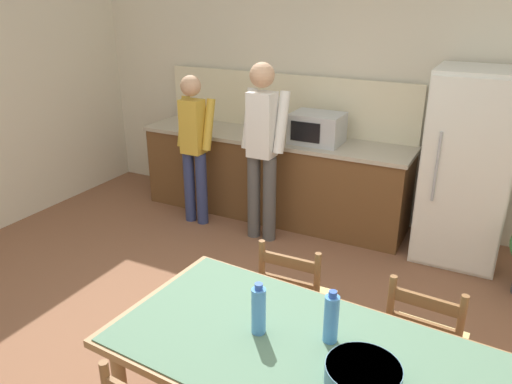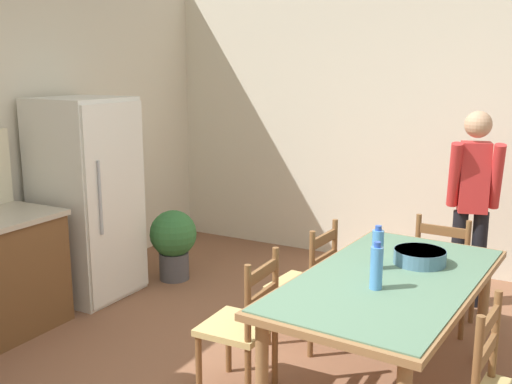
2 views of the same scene
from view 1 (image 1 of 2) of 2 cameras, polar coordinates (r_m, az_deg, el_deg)
ground_plane at (r=3.57m, az=-1.85°, el=-18.45°), size 8.32×8.32×0.00m
wall_back at (r=5.27m, az=12.43°, el=12.01°), size 6.52×0.12×2.90m
kitchen_counter at (r=5.41m, az=1.88°, el=1.82°), size 2.92×0.66×0.90m
counter_splashback at (r=5.48m, az=3.42°, el=10.19°), size 2.88×0.03×0.60m
refrigerator at (r=4.78m, az=23.02°, el=2.54°), size 0.73×0.73×1.73m
microwave at (r=5.03m, az=7.00°, el=7.25°), size 0.50×0.39×0.30m
dining_table at (r=2.47m, az=5.10°, el=-18.82°), size 1.88×1.07×0.79m
bottle_near_centre at (r=2.42m, az=0.30°, el=-13.34°), size 0.07×0.07×0.27m
bottle_off_centre at (r=2.40m, az=8.59°, el=-14.07°), size 0.07×0.07×0.27m
serving_bowl at (r=2.25m, az=12.14°, el=-19.68°), size 0.32×0.32×0.09m
chair_side_far_right at (r=3.12m, az=18.62°, el=-16.24°), size 0.45×0.43×0.91m
chair_side_far_left at (r=3.32m, az=4.53°, el=-12.44°), size 0.43×0.41×0.91m
person_at_sink at (r=5.16m, az=-7.12°, el=5.60°), size 0.39×0.27×1.56m
person_at_counter at (r=4.73m, az=0.72°, el=5.48°), size 0.44×0.30×1.73m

